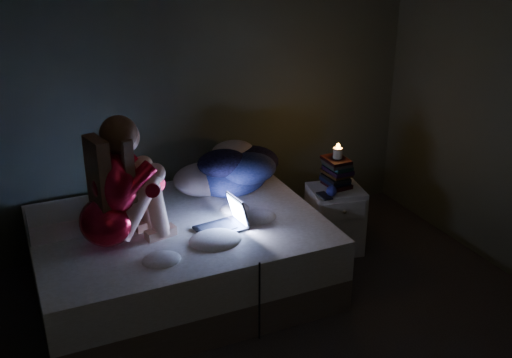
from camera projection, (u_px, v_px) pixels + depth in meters
wall_back at (202, 79)px, 4.68m from camera, size 3.60×0.02×2.60m
bed at (180, 256)px, 4.23m from camera, size 1.92×1.44×0.53m
pillow at (63, 220)px, 4.01m from camera, size 0.45×0.32×0.13m
woman at (103, 186)px, 3.66m from camera, size 0.58×0.45×0.84m
laptop at (220, 214)px, 3.99m from camera, size 0.35×0.26×0.23m
clothes_pile at (230, 168)px, 4.55m from camera, size 0.73×0.65×0.37m
nightstand at (335, 219)px, 4.75m from camera, size 0.46×0.42×0.53m
book_stack at (337, 171)px, 4.65m from camera, size 0.19×0.25×0.25m
candle at (338, 150)px, 4.58m from camera, size 0.07×0.07×0.08m
phone at (329, 197)px, 4.50m from camera, size 0.09×0.15×0.01m
blue_orb at (335, 191)px, 4.51m from camera, size 0.08×0.08×0.08m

